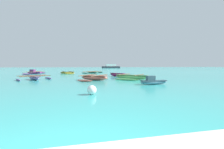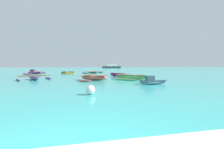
{
  "view_description": "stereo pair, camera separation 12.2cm",
  "coord_description": "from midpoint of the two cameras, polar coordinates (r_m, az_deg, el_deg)",
  "views": [
    {
      "loc": [
        0.43,
        -1.62,
        1.52
      ],
      "look_at": [
        4.7,
        18.6,
        0.25
      ],
      "focal_mm": 24.0,
      "sensor_mm": 36.0,
      "label": 1
    },
    {
      "loc": [
        0.55,
        -1.65,
        1.52
      ],
      "look_at": [
        4.7,
        18.6,
        0.25
      ],
      "focal_mm": 24.0,
      "sensor_mm": 36.0,
      "label": 2
    }
  ],
  "objects": [
    {
      "name": "distant_ferry",
      "position": [
        81.79,
        -0.14,
        3.07
      ],
      "size": [
        9.84,
        2.17,
        2.17
      ],
      "color": "#2D333D",
      "rests_on": "ground_plane"
    },
    {
      "name": "moored_boat_7",
      "position": [
        15.56,
        -6.78,
        -1.16
      ],
      "size": [
        3.47,
        3.95,
        0.54
      ],
      "rotation": [
        0.0,
        0.0,
        -0.62
      ],
      "color": "#E56C5B",
      "rests_on": "ground_plane"
    },
    {
      "name": "moored_boat_3",
      "position": [
        12.29,
        15.51,
        -2.55
      ],
      "size": [
        2.35,
        0.6,
        0.7
      ],
      "rotation": [
        0.0,
        0.0,
        0.07
      ],
      "color": "teal",
      "rests_on": "ground_plane"
    },
    {
      "name": "moored_boat_2",
      "position": [
        17.71,
        -27.41,
        -1.12
      ],
      "size": [
        3.69,
        3.3,
        0.46
      ],
      "rotation": [
        0.0,
        0.0,
        -1.04
      ],
      "color": "#7A6AA7",
      "rests_on": "ground_plane"
    },
    {
      "name": "moored_boat_4",
      "position": [
        20.33,
        2.25,
        -0.04
      ],
      "size": [
        1.97,
        2.26,
        0.47
      ],
      "rotation": [
        0.0,
        0.0,
        -0.89
      ],
      "color": "#8D2056",
      "rests_on": "ground_plane"
    },
    {
      "name": "moored_boat_5",
      "position": [
        16.55,
        7.6,
        -0.92
      ],
      "size": [
        4.07,
        4.11,
        0.54
      ],
      "rotation": [
        0.0,
        0.0,
        -0.73
      ],
      "color": "#79C970",
      "rests_on": "ground_plane"
    },
    {
      "name": "moored_boat_6",
      "position": [
        29.65,
        -7.15,
        0.87
      ],
      "size": [
        4.46,
        4.06,
        0.35
      ],
      "rotation": [
        0.0,
        0.0,
        -0.93
      ],
      "color": "#55927A",
      "rests_on": "ground_plane"
    },
    {
      "name": "moored_boat_1",
      "position": [
        30.02,
        -27.28,
        0.73
      ],
      "size": [
        3.05,
        4.85,
        0.79
      ],
      "rotation": [
        0.0,
        0.0,
        -0.34
      ],
      "color": "#983B90",
      "rests_on": "ground_plane"
    },
    {
      "name": "moored_boat_0",
      "position": [
        28.44,
        -16.38,
        0.7
      ],
      "size": [
        2.62,
        4.04,
        0.41
      ],
      "rotation": [
        0.0,
        0.0,
        0.29
      ],
      "color": "olive",
      "rests_on": "ground_plane"
    },
    {
      "name": "mooring_buoy_0",
      "position": [
        7.88,
        -7.82,
        -5.84
      ],
      "size": [
        0.49,
        0.49,
        0.49
      ],
      "color": "white",
      "rests_on": "ground_plane"
    }
  ]
}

